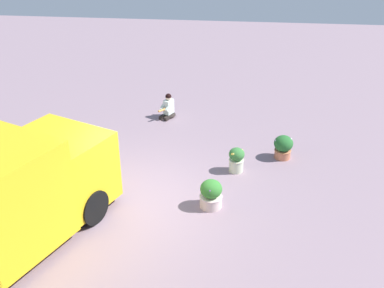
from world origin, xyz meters
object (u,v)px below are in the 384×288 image
Objects in this scene: planter_flowering_far at (211,194)px; planter_flowering_near at (236,159)px; person_customer at (168,108)px; planter_flowering_side at (283,146)px.

planter_flowering_near is at bearing 72.30° from planter_flowering_far.
person_customer reaches higher than planter_flowering_near.
planter_flowering_side is (1.28, 0.89, -0.00)m from planter_flowering_near.
person_customer is 1.21× the size of planter_flowering_near.
person_customer is at bearing 125.98° from planter_flowering_near.
planter_flowering_near is 1.56m from planter_flowering_side.
planter_flowering_near is 1.79m from planter_flowering_far.
planter_flowering_far reaches higher than planter_flowering_near.
person_customer is 4.39m from planter_flowering_side.
planter_flowering_far is (-0.54, -1.70, -0.01)m from planter_flowering_near.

